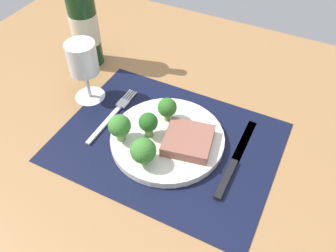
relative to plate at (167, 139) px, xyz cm
name	(u,v)px	position (x,y,z in cm)	size (l,w,h in cm)	color
ground_plane	(167,147)	(0.00, 0.00, -2.60)	(140.00, 110.00, 3.00)	#996D42
placemat	(167,142)	(0.00, 0.00, -0.95)	(46.20, 34.96, 0.30)	black
plate	(167,139)	(0.00, 0.00, 0.00)	(24.30, 24.30, 1.60)	silver
steak	(188,141)	(4.80, -0.19, 1.91)	(9.64, 9.48, 2.21)	#8C5647
broccoli_back_left	(148,123)	(-3.66, -1.43, 4.42)	(4.02, 4.02, 5.90)	#5B8942
broccoli_near_steak	(167,108)	(-2.31, 4.50, 4.32)	(4.21, 4.21, 5.74)	#6B994C
broccoli_near_fork	(143,151)	(-0.98, -8.29, 4.33)	(5.09, 5.09, 6.15)	#6B994C
broccoli_center	(120,126)	(-8.38, -4.97, 4.52)	(4.71, 4.71, 6.27)	#6B994C
fork	(113,115)	(-14.84, 1.42, -0.55)	(2.40, 19.20, 0.50)	silver
knife	(234,163)	(14.78, 0.53, -0.50)	(1.80, 23.00, 0.80)	black
wine_bottle	(84,23)	(-31.93, 16.94, 10.60)	(7.12, 7.12, 31.46)	#143819
wine_glass	(83,62)	(-23.60, 4.79, 9.17)	(7.33, 7.33, 15.03)	silver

